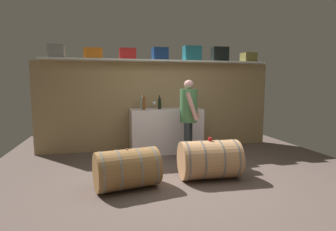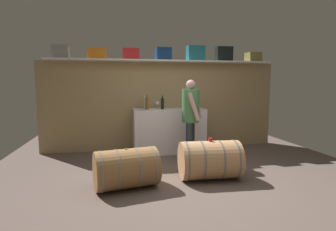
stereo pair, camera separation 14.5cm
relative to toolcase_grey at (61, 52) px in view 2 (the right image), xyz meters
name	(u,v)px [view 2 (the right image)]	position (x,y,z in m)	size (l,w,h in m)	color
ground_plane	(181,172)	(2.10, -1.57, -2.11)	(6.48, 7.79, 0.02)	brown
back_wall_panel	(162,106)	(2.10, 0.15, -1.13)	(5.28, 0.10, 1.94)	#9F855A
high_shelf_board	(164,61)	(2.10, 0.00, -0.14)	(4.86, 0.40, 0.03)	white
toolcase_grey	(61,52)	(0.00, 0.00, 0.00)	(0.31, 0.30, 0.26)	gray
toolcase_orange	(97,54)	(0.70, 0.00, -0.02)	(0.36, 0.29, 0.21)	orange
toolcase_red	(131,54)	(1.40, 0.00, -0.01)	(0.34, 0.26, 0.23)	red
toolcase_navy	(163,54)	(2.09, 0.00, 0.00)	(0.32, 0.29, 0.26)	navy
toolcase_teal	(195,53)	(2.82, 0.00, 0.03)	(0.38, 0.22, 0.32)	#1F727F
toolcase_black	(224,54)	(3.48, 0.00, 0.03)	(0.36, 0.24, 0.32)	black
toolcase_olive	(253,57)	(4.21, 0.00, -0.02)	(0.31, 0.27, 0.21)	olive
work_cabinet	(169,130)	(2.17, -0.22, -1.64)	(1.51, 0.62, 0.93)	white
wine_bottle_dark	(162,103)	(2.03, -0.24, -1.04)	(0.07, 0.07, 0.29)	black
wine_bottle_clear	(145,102)	(1.68, -0.10, -1.03)	(0.07, 0.07, 0.30)	#ADC0C0
wine_bottle_amber	(147,103)	(1.69, -0.29, -1.03)	(0.07, 0.07, 0.30)	brown
wine_glass	(157,103)	(1.95, -0.02, -1.06)	(0.08, 0.08, 0.15)	white
wine_barrel_near	(210,160)	(2.46, -1.99, -1.80)	(0.94, 0.64, 0.60)	tan
wine_barrel_far	(126,168)	(1.18, -2.11, -1.82)	(0.96, 0.71, 0.57)	olive
tasting_cup	(210,139)	(2.46, -1.99, -1.48)	(0.06, 0.06, 0.05)	red
winemaker_pouring	(191,112)	(2.44, -0.98, -1.16)	(0.43, 0.50, 1.54)	#262F38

